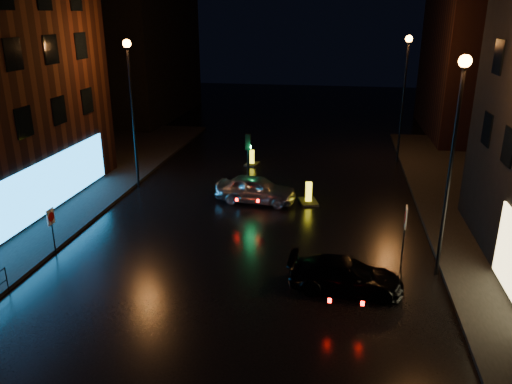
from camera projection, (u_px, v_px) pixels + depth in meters
The scene contains 13 objects.
ground at pixel (205, 347), 15.32m from camera, with size 120.00×120.00×0.00m, color black.
building_far_left at pixel (136, 43), 47.94m from camera, with size 8.00×16.00×14.00m, color black.
building_far_right at pixel (483, 61), 40.64m from camera, with size 8.00×14.00×12.00m, color black.
street_lamp_lfar at pixel (131, 92), 27.65m from camera, with size 0.44×0.44×8.37m.
street_lamp_rnear at pixel (455, 136), 17.79m from camera, with size 0.44×0.44×8.37m.
street_lamp_rfar at pixel (405, 80), 32.64m from camera, with size 0.44×0.44×8.37m.
traffic_signal at pixel (248, 185), 28.33m from camera, with size 1.40×2.40×3.45m.
silver_hatchback at pixel (256, 189), 26.91m from camera, with size 1.74×4.32×1.47m, color #ADB0B5.
dark_sedan at pixel (345, 275), 18.31m from camera, with size 1.70×4.19×1.22m, color black.
bollard_near at pixel (308, 198), 26.93m from camera, with size 1.22×1.53×1.17m.
bollard_far at pixel (252, 161), 33.75m from camera, with size 0.98×1.29×1.02m.
road_sign_left at pixel (51, 221), 20.73m from camera, with size 0.06×0.50×2.06m.
road_sign_right at pixel (405, 222), 19.66m from camera, with size 0.12×0.62×2.55m.
Camera 1 is at (3.69, -12.36, 9.68)m, focal length 35.00 mm.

